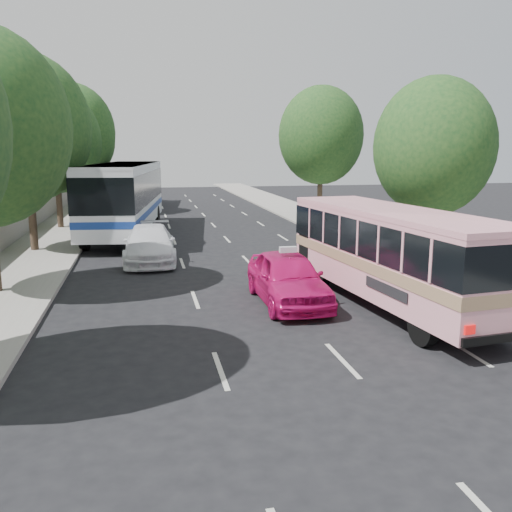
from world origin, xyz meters
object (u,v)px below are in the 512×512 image
object	(u,v)px
pink_taxi	(288,278)
tour_coach_front	(125,192)
tour_coach_rear	(131,182)
white_pickup	(150,244)
pink_bus	(392,247)

from	to	relation	value
pink_taxi	tour_coach_front	xyz separation A→B (m)	(-5.50, 15.73, 1.64)
tour_coach_front	tour_coach_rear	distance (m)	15.40
white_pickup	tour_coach_rear	bearing A→B (deg)	94.02
pink_taxi	tour_coach_front	bearing A→B (deg)	108.81
white_pickup	tour_coach_rear	xyz separation A→B (m)	(-1.24, 23.42, 1.39)
white_pickup	tour_coach_rear	distance (m)	23.50
pink_bus	tour_coach_rear	size ratio (longest dim) A/B	0.81
pink_taxi	white_pickup	world-z (taller)	pink_taxi
tour_coach_front	tour_coach_rear	xyz separation A→B (m)	(0.00, 15.40, -0.30)
white_pickup	tour_coach_front	world-z (taller)	tour_coach_front
tour_coach_rear	tour_coach_front	bearing A→B (deg)	-83.68
pink_taxi	tour_coach_front	world-z (taller)	tour_coach_front
pink_taxi	tour_coach_front	size ratio (longest dim) A/B	0.35
pink_taxi	tour_coach_rear	xyz separation A→B (m)	(-5.50, 31.13, 1.34)
pink_taxi	white_pickup	bearing A→B (deg)	118.50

